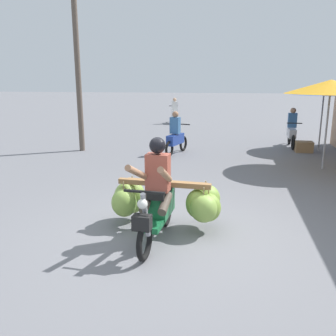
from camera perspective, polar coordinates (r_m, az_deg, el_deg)
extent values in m
plane|color=slate|center=(5.74, 1.22, -10.79)|extent=(120.00, 120.00, 0.00)
torus|color=black|center=(4.98, -3.70, -11.32)|extent=(0.12, 0.56, 0.56)
torus|color=black|center=(6.04, -0.28, -6.63)|extent=(0.12, 0.56, 0.56)
cube|color=#196638|center=(5.40, -2.10, -8.76)|extent=(0.28, 0.57, 0.08)
cube|color=#196638|center=(5.69, -1.02, -5.58)|extent=(0.32, 0.66, 0.36)
cube|color=black|center=(5.55, -1.24, -3.71)|extent=(0.30, 0.62, 0.10)
cylinder|color=gray|center=(4.90, -3.55, -7.42)|extent=(0.09, 0.29, 0.69)
cylinder|color=black|center=(4.75, -3.75, -3.77)|extent=(0.56, 0.08, 0.04)
sphere|color=silver|center=(4.72, -4.02, -5.67)|extent=(0.14, 0.14, 0.14)
cube|color=black|center=(4.77, -4.12, -8.54)|extent=(0.25, 0.18, 0.20)
cube|color=#196638|center=(4.86, -3.75, -8.11)|extent=(0.12, 0.29, 0.04)
cube|color=olive|center=(5.75, -0.65, -2.47)|extent=(1.50, 0.20, 0.08)
cube|color=olive|center=(5.92, -0.22, -2.27)|extent=(1.35, 0.17, 0.06)
ellipsoid|color=#87AB4A|center=(5.97, -6.92, -5.44)|extent=(0.46, 0.43, 0.47)
cylinder|color=#998459|center=(5.88, -6.99, -2.86)|extent=(0.02, 0.02, 0.15)
ellipsoid|color=#8AAD4C|center=(6.14, -6.77, -4.69)|extent=(0.44, 0.41, 0.52)
cylinder|color=#998459|center=(6.05, -6.85, -2.15)|extent=(0.02, 0.02, 0.11)
ellipsoid|color=#86AA49|center=(5.66, 5.59, -6.32)|extent=(0.54, 0.51, 0.45)
cylinder|color=#998459|center=(5.57, 5.65, -3.74)|extent=(0.02, 0.02, 0.14)
ellipsoid|color=#7EA241|center=(5.98, 5.91, -4.72)|extent=(0.53, 0.49, 0.46)
cylinder|color=#998459|center=(5.91, 5.97, -2.46)|extent=(0.02, 0.02, 0.09)
ellipsoid|color=#85A948|center=(6.29, -5.59, -4.57)|extent=(0.45, 0.41, 0.57)
cylinder|color=#998459|center=(6.20, -5.66, -1.81)|extent=(0.02, 0.02, 0.12)
ellipsoid|color=olive|center=(5.76, 4.55, -5.63)|extent=(0.42, 0.39, 0.46)
cylinder|color=#998459|center=(5.68, 4.60, -3.20)|extent=(0.02, 0.02, 0.11)
ellipsoid|color=olive|center=(5.83, 6.32, -6.18)|extent=(0.46, 0.43, 0.46)
cylinder|color=#998459|center=(5.74, 6.40, -3.43)|extent=(0.02, 0.02, 0.18)
cube|color=#994738|center=(5.35, -1.59, -0.71)|extent=(0.35, 0.24, 0.56)
sphere|color=black|center=(5.24, -1.68, 3.58)|extent=(0.24, 0.24, 0.24)
cylinder|color=#9E7051|center=(4.97, -0.46, -1.08)|extent=(0.09, 0.72, 0.39)
cylinder|color=#9E7051|center=(5.07, -4.73, -0.80)|extent=(0.19, 0.72, 0.39)
cylinder|color=#4C4238|center=(5.33, -0.44, -5.60)|extent=(0.16, 0.45, 0.27)
cylinder|color=#4C4238|center=(5.40, -3.34, -5.35)|extent=(0.16, 0.45, 0.27)
torus|color=black|center=(20.77, 0.85, 7.93)|extent=(0.21, 0.52, 0.52)
torus|color=black|center=(19.68, 1.18, 7.60)|extent=(0.21, 0.52, 0.52)
cube|color=silver|center=(20.10, 1.04, 8.42)|extent=(0.47, 0.93, 0.32)
cylinder|color=black|center=(20.66, 0.87, 9.74)|extent=(0.49, 0.16, 0.04)
cube|color=silver|center=(20.05, 1.06, 9.70)|extent=(0.34, 0.27, 0.52)
sphere|color=tan|center=(20.04, 1.05, 10.70)|extent=(0.20, 0.20, 0.20)
torus|color=black|center=(13.26, 19.06, 3.81)|extent=(0.10, 0.52, 0.52)
torus|color=black|center=(14.34, 18.54, 4.56)|extent=(0.10, 0.52, 0.52)
cube|color=silver|center=(13.86, 18.82, 5.24)|extent=(0.27, 0.91, 0.32)
cylinder|color=black|center=(13.22, 19.26, 6.66)|extent=(0.50, 0.05, 0.04)
cube|color=#386699|center=(13.83, 18.96, 7.10)|extent=(0.31, 0.21, 0.52)
sphere|color=#9E7051|center=(13.77, 19.08, 8.53)|extent=(0.20, 0.20, 0.20)
torus|color=black|center=(12.34, 2.41, 3.87)|extent=(0.22, 0.52, 0.52)
torus|color=black|center=(11.36, 0.21, 3.00)|extent=(0.22, 0.52, 0.52)
cube|color=navy|center=(11.72, 1.16, 4.53)|extent=(0.48, 0.93, 0.32)
cylinder|color=black|center=(12.20, 2.35, 6.88)|extent=(0.49, 0.17, 0.04)
cube|color=#386699|center=(11.63, 1.13, 6.70)|extent=(0.34, 0.27, 0.52)
sphere|color=#9E7051|center=(11.61, 1.18, 8.43)|extent=(0.20, 0.20, 0.20)
cylinder|color=#99999E|center=(13.43, 22.93, 6.75)|extent=(0.05, 0.05, 1.98)
cone|color=#3860B2|center=(13.36, 23.37, 11.33)|extent=(2.11, 2.11, 0.38)
cylinder|color=#99999E|center=(10.63, 23.61, 5.47)|extent=(0.05, 0.05, 2.12)
cone|color=gold|center=(10.54, 24.21, 11.59)|extent=(2.35, 2.35, 0.36)
cube|color=olive|center=(13.01, 20.58, 3.15)|extent=(0.56, 0.40, 0.36)
cylinder|color=brown|center=(12.61, -13.97, 14.40)|extent=(0.18, 0.18, 5.21)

